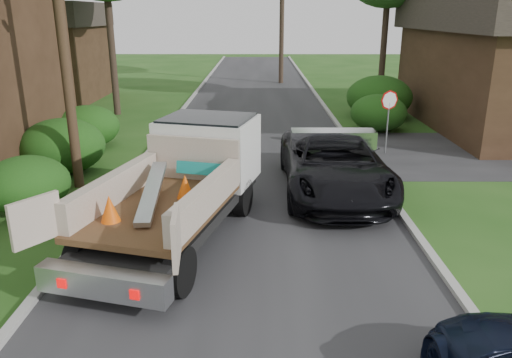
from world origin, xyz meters
The scene contains 14 objects.
ground centered at (0.00, 0.00, 0.00)m, with size 120.00×120.00×0.00m, color #204B15.
road centered at (0.00, 10.00, 0.00)m, with size 8.00×90.00×0.02m, color #28282B.
curb_left centered at (-4.10, 10.00, 0.06)m, with size 0.20×90.00×0.12m, color #9E9E99.
curb_right centered at (4.10, 10.00, 0.06)m, with size 0.20×90.00×0.12m, color #9E9E99.
stop_sign centered at (5.20, 9.00, 1.78)m, with size 0.71×0.32×2.48m.
utility_pole centered at (-5.48, 4.98, 5.17)m, with size 2.42×1.25×10.00m.
house_left_far centered at (-13.50, 22.00, 3.05)m, with size 7.56×7.56×6.00m.
hedge_left_a centered at (-6.20, 3.00, 0.77)m, with size 2.34×2.34×1.53m, color #0E3D0F.
hedge_left_b centered at (-6.50, 6.50, 0.94)m, with size 2.86×2.86×1.87m, color #0E3D0F.
hedge_left_c centered at (-6.80, 10.00, 0.85)m, with size 2.60×2.60×1.70m, color #0E3D0F.
hedge_right_a centered at (5.80, 13.00, 0.85)m, with size 2.60×2.60×1.70m, color #0E3D0F.
hedge_right_b centered at (6.50, 16.00, 1.10)m, with size 3.38×3.38×2.21m, color #0E3D0F.
flatbed_truck centered at (-1.50, 2.04, 1.41)m, with size 4.49×7.32×2.59m.
black_pickup centered at (2.49, 4.50, 0.90)m, with size 2.99×6.49×1.80m, color black.
Camera 1 is at (0.19, -9.98, 5.22)m, focal length 35.00 mm.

